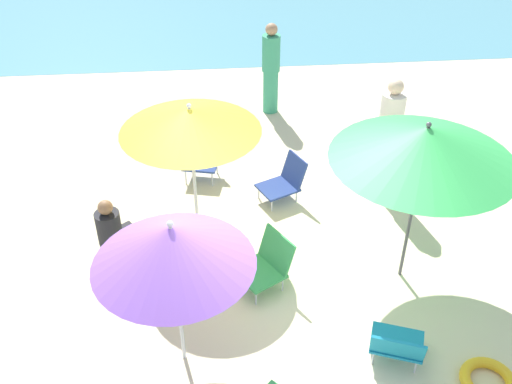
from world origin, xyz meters
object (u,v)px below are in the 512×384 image
object	(u,v)px
beach_chair_b	(202,156)
person_a	(388,137)
person_b	(271,69)
swim_ring	(488,381)
umbrella_green	(425,144)
umbrella_yellow	(190,120)
person_c	(113,228)
beach_chair_e	(285,180)
beach_chair_d	(267,262)
umbrella_purple	(172,246)
beach_chair_a	(397,345)

from	to	relation	value
beach_chair_b	person_a	xyz separation A→B (m)	(2.60, -0.63, 0.56)
beach_chair_b	person_a	bearing A→B (deg)	89.57
person_b	swim_ring	world-z (taller)	person_b
person_b	swim_ring	size ratio (longest dim) A/B	2.88
umbrella_green	person_b	xyz separation A→B (m)	(-1.13, 4.38, -1.04)
umbrella_yellow	swim_ring	distance (m)	4.27
umbrella_yellow	person_c	size ratio (longest dim) A/B	2.22
beach_chair_b	swim_ring	bearing A→B (deg)	47.81
person_b	beach_chair_e	bearing A→B (deg)	159.43
umbrella_yellow	beach_chair_d	world-z (taller)	umbrella_yellow
beach_chair_b	swim_ring	distance (m)	4.93
umbrella_yellow	beach_chair_b	bearing A→B (deg)	86.25
person_b	person_c	size ratio (longest dim) A/B	1.90
umbrella_green	person_c	distance (m)	3.85
umbrella_purple	person_c	size ratio (longest dim) A/B	2.13
umbrella_yellow	beach_chair_e	size ratio (longest dim) A/B	2.57
umbrella_yellow	person_c	bearing A→B (deg)	-160.86
beach_chair_a	person_c	world-z (taller)	person_c
beach_chair_b	swim_ring	world-z (taller)	beach_chair_b
umbrella_yellow	umbrella_green	size ratio (longest dim) A/B	0.90
umbrella_green	swim_ring	world-z (taller)	umbrella_green
umbrella_green	person_a	bearing A→B (deg)	82.77
swim_ring	beach_chair_b	bearing A→B (deg)	124.66
beach_chair_b	umbrella_purple	bearing A→B (deg)	9.01
umbrella_purple	person_a	size ratio (longest dim) A/B	1.04
umbrella_purple	person_a	world-z (taller)	umbrella_purple
beach_chair_b	person_b	distance (m)	2.38
umbrella_green	beach_chair_b	size ratio (longest dim) A/B	3.38
person_a	beach_chair_b	bearing A→B (deg)	-154.80
umbrella_yellow	beach_chair_b	world-z (taller)	umbrella_yellow
person_c	swim_ring	xyz separation A→B (m)	(3.92, -2.33, -0.36)
beach_chair_b	beach_chair_d	distance (m)	2.53
beach_chair_d	person_c	distance (m)	1.98
umbrella_purple	swim_ring	bearing A→B (deg)	-11.29
beach_chair_d	person_c	world-z (taller)	person_c
umbrella_yellow	swim_ring	xyz separation A→B (m)	(2.89, -2.69, -1.64)
beach_chair_a	beach_chair_d	xyz separation A→B (m)	(-1.20, 1.28, 0.06)
person_a	umbrella_yellow	bearing A→B (deg)	-126.06
person_c	umbrella_yellow	bearing A→B (deg)	-18.79
person_b	person_c	distance (m)	4.40
beach_chair_b	person_b	xyz separation A→B (m)	(1.24, 1.97, 0.49)
person_a	person_b	bearing A→B (deg)	156.35
beach_chair_b	beach_chair_e	xyz separation A→B (m)	(1.16, -0.71, -0.02)
person_c	person_b	bearing A→B (deg)	19.39
beach_chair_d	person_a	bearing A→B (deg)	-167.04
umbrella_green	umbrella_purple	bearing A→B (deg)	-158.48
beach_chair_a	umbrella_green	bearing A→B (deg)	1.54
umbrella_green	beach_chair_d	size ratio (longest dim) A/B	2.77
umbrella_yellow	swim_ring	size ratio (longest dim) A/B	3.37
umbrella_green	beach_chair_d	distance (m)	2.25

